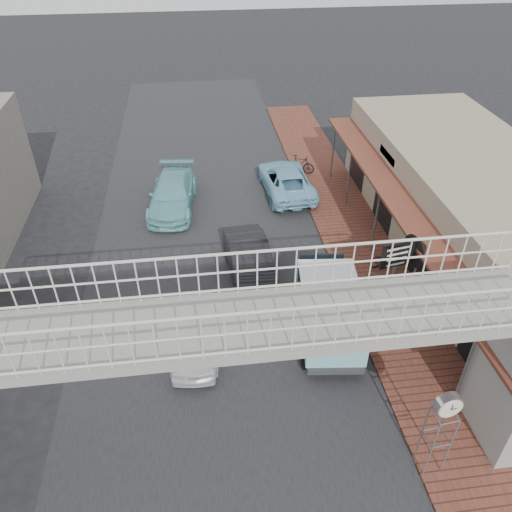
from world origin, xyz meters
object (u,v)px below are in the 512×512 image
object	(u,v)px
motorcycle_far	(300,164)
dark_sedan	(250,262)
motorcycle_near	(388,256)
street_clock	(447,408)
angkot_van	(329,305)
arrow_sign	(419,251)
angkot_far	(172,194)
angkot_curb	(286,180)
white_hatchback	(195,334)

from	to	relation	value
motorcycle_far	dark_sedan	bearing A→B (deg)	-176.00
motorcycle_near	street_clock	size ratio (longest dim) A/B	0.58
angkot_van	arrow_sign	size ratio (longest dim) A/B	1.40
motorcycle_far	arrow_sign	xyz separation A→B (m)	(1.69, -11.39, 2.14)
motorcycle_near	angkot_far	bearing A→B (deg)	42.69
dark_sedan	angkot_van	size ratio (longest dim) A/B	1.00
street_clock	arrow_sign	world-z (taller)	arrow_sign
dark_sedan	arrow_sign	world-z (taller)	arrow_sign
dark_sedan	street_clock	xyz separation A→B (m)	(3.79, -8.78, 1.73)
dark_sedan	arrow_sign	bearing A→B (deg)	-30.45
angkot_curb	motorcycle_far	world-z (taller)	angkot_curb
angkot_curb	motorcycle_far	size ratio (longest dim) A/B	3.00
angkot_far	street_clock	xyz separation A→B (m)	(6.86, -14.76, 1.75)
angkot_far	motorcycle_near	world-z (taller)	angkot_far
angkot_far	street_clock	size ratio (longest dim) A/B	1.75
white_hatchback	arrow_sign	xyz separation A→B (m)	(7.75, 0.88, 2.09)
angkot_far	angkot_curb	bearing A→B (deg)	14.64
angkot_van	motorcycle_far	size ratio (longest dim) A/B	2.76
dark_sedan	motorcycle_far	xyz separation A→B (m)	(3.79, 8.65, -0.15)
angkot_van	motorcycle_near	world-z (taller)	angkot_van
motorcycle_near	arrow_sign	bearing A→B (deg)	162.51
white_hatchback	angkot_curb	distance (m)	11.52
white_hatchback	street_clock	distance (m)	8.16
white_hatchback	angkot_van	xyz separation A→B (m)	(4.55, 0.06, 0.71)
dark_sedan	arrow_sign	size ratio (longest dim) A/B	1.39
dark_sedan	street_clock	distance (m)	9.71
street_clock	motorcycle_far	bearing A→B (deg)	84.51
angkot_far	arrow_sign	world-z (taller)	arrow_sign
white_hatchback	arrow_sign	distance (m)	8.07
dark_sedan	street_clock	world-z (taller)	street_clock
dark_sedan	motorcycle_near	bearing A→B (deg)	-4.43
angkot_van	street_clock	xyz separation A→B (m)	(1.51, -5.22, 1.12)
street_clock	arrow_sign	size ratio (longest dim) A/B	0.88
angkot_curb	motorcycle_near	size ratio (longest dim) A/B	2.99
white_hatchback	street_clock	xyz separation A→B (m)	(6.06, -5.16, 1.83)
angkot_van	arrow_sign	distance (m)	3.58
white_hatchback	motorcycle_far	xyz separation A→B (m)	(6.06, 12.27, -0.05)
white_hatchback	arrow_sign	bearing A→B (deg)	10.93
angkot_curb	angkot_van	bearing A→B (deg)	84.60
angkot_far	angkot_van	bearing A→B (deg)	-54.00
angkot_far	motorcycle_far	size ratio (longest dim) A/B	3.03
street_clock	motorcycle_near	bearing A→B (deg)	72.15
white_hatchback	angkot_van	world-z (taller)	angkot_van
white_hatchback	angkot_curb	size ratio (longest dim) A/B	0.77
arrow_sign	street_clock	bearing A→B (deg)	-116.84
angkot_far	white_hatchback	bearing A→B (deg)	-78.53
angkot_van	motorcycle_far	bearing A→B (deg)	89.35
white_hatchback	angkot_curb	world-z (taller)	angkot_curb
white_hatchback	motorcycle_near	bearing A→B (deg)	28.54
angkot_van	street_clock	world-z (taller)	street_clock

